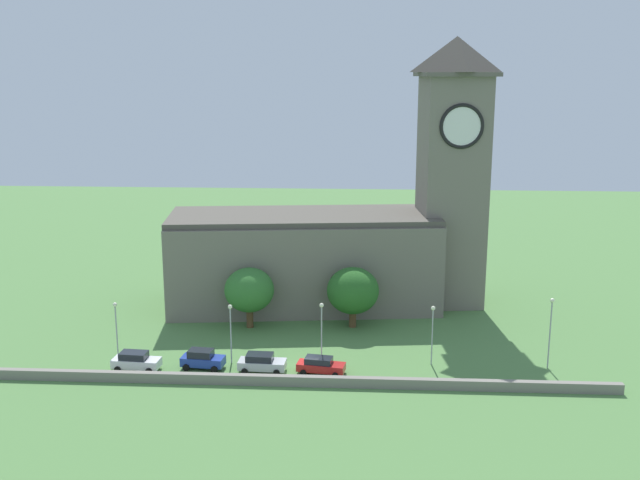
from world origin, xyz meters
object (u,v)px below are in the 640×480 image
Objects in this scene: streetlamp_east_mid at (433,325)px; tree_churchyard at (249,290)px; car_blue at (202,359)px; streetlamp_east_end at (551,322)px; tree_by_tower at (353,291)px; streetlamp_central at (322,323)px; car_white at (136,361)px; streetlamp_west_mid at (231,324)px; church at (346,235)px; car_red at (320,365)px; car_silver at (262,363)px; streetlamp_west_end at (116,321)px.

streetlamp_east_mid is 22.25m from tree_churchyard.
car_blue is 34.58m from streetlamp_east_end.
streetlamp_central is at bearing -104.46° from tree_by_tower.
tree_churchyard is at bearing 54.29° from car_white.
car_blue is 0.71× the size of streetlamp_west_mid.
car_white is 29.66m from streetlamp_east_mid.
streetlamp_east_end is (20.67, -19.80, -4.11)m from church.
car_white is 1.09× the size of car_blue.
streetlamp_east_end is at bearing 3.98° from car_white.
streetlamp_west_mid is at bearing -136.32° from tree_by_tower.
streetlamp_east_mid is (11.04, 2.89, 3.36)m from car_red.
tree_churchyard is at bearing 88.61° from streetlamp_west_mid.
car_white is 41.07m from streetlamp_east_end.
church is 8.40× the size of car_white.
tree_by_tower is at bearing 41.63° from car_blue.
tree_by_tower is 1.00× the size of tree_churchyard.
streetlamp_west_mid is 20.20m from streetlamp_east_mid.
car_white is 12.46m from car_silver.
car_white is at bearing -172.86° from car_blue.
car_red is 0.67× the size of streetlamp_east_end.
streetlamp_central reaches higher than streetlamp_west_mid.
car_white is 0.77× the size of streetlamp_west_mid.
streetlamp_west_end is 43.54m from streetlamp_east_end.
tree_by_tower reaches higher than streetlamp_east_mid.
car_silver is 28.70m from streetlamp_east_end.
car_silver is at bearing 1.70° from car_white.
car_silver is 13.52m from tree_churchyard.
car_red is 9.97m from streetlamp_west_mid.
tree_churchyard reaches higher than streetlamp_west_mid.
streetlamp_west_mid is 0.95× the size of streetlamp_central.
streetlamp_east_mid is (20.19, 0.80, -0.01)m from streetlamp_west_mid.
car_silver is at bearing -108.99° from church.
car_red is 4.17m from streetlamp_central.
streetlamp_west_mid is 0.88× the size of tree_by_tower.
car_red is 0.79× the size of streetlamp_east_mid.
church reaches higher than streetlamp_central.
streetlamp_east_mid is at bearing -26.41° from tree_churchyard.
streetlamp_east_mid is 11.50m from streetlamp_east_end.
car_silver is 16.46m from tree_by_tower.
car_red is 0.79× the size of streetlamp_west_mid.
streetlamp_west_mid is 31.68m from streetlamp_east_end.
tree_churchyard is (-8.89, 12.79, 3.63)m from car_red.
car_white is 0.68× the size of tree_churchyard.
car_silver is 0.65× the size of streetlamp_east_end.
car_white is 18.27m from car_red.
tree_churchyard is at bearing 129.98° from streetlamp_central.
car_silver is 5.81m from car_red.
car_blue is at bearing -122.00° from church.
streetlamp_west_mid is 9.14m from streetlamp_central.
tree_churchyard reaches higher than car_silver.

